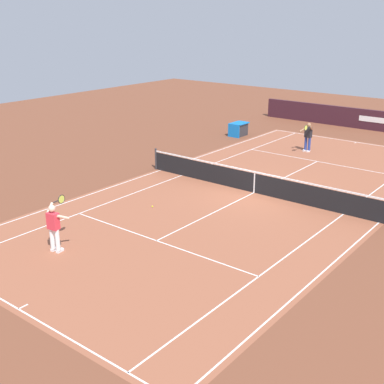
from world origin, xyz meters
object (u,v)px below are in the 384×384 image
tennis_net (254,182)px  tennis_ball (152,206)px  tennis_player_far (308,136)px  equipment_cart_tarped (239,129)px  tennis_player_near (54,225)px

tennis_net → tennis_ball: 4.72m
tennis_player_far → equipment_cart_tarped: 5.36m
equipment_cart_tarped → tennis_player_far: bearing=80.4°
tennis_player_far → tennis_net: bearing=9.9°
tennis_player_near → equipment_cart_tarped: size_ratio=1.36×
tennis_player_far → tennis_ball: size_ratio=25.71×
tennis_player_near → tennis_player_far: size_ratio=1.00×
tennis_ball → equipment_cart_tarped: bearing=-161.5°
tennis_player_far → tennis_player_near: bearing=-2.2°
tennis_net → tennis_player_far: size_ratio=6.89×
tennis_ball → tennis_player_near: bearing=2.9°
tennis_player_far → tennis_ball: 12.13m
tennis_player_near → equipment_cart_tarped: (-17.93, -4.59, -0.49)m
tennis_net → tennis_player_far: 8.10m
tennis_player_near → tennis_ball: bearing=-177.1°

